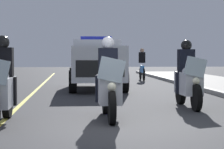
{
  "coord_description": "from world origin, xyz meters",
  "views": [
    {
      "loc": [
        7.57,
        -0.84,
        1.33
      ],
      "look_at": [
        -1.83,
        0.0,
        0.9
      ],
      "focal_mm": 68.43,
      "sensor_mm": 36.0,
      "label": 1
    }
  ],
  "objects_px": {
    "police_motorcycle_lead_right": "(109,85)",
    "police_motorcycle_lead_left": "(1,88)",
    "police_suv": "(96,62)",
    "cyclist_background": "(142,64)",
    "police_motorcycle_trailing": "(188,80)"
  },
  "relations": [
    {
      "from": "police_motorcycle_lead_right",
      "to": "police_motorcycle_trailing",
      "type": "distance_m",
      "value": 2.75
    },
    {
      "from": "police_motorcycle_lead_right",
      "to": "police_motorcycle_trailing",
      "type": "height_order",
      "value": "same"
    },
    {
      "from": "cyclist_background",
      "to": "police_suv",
      "type": "bearing_deg",
      "value": -26.04
    },
    {
      "from": "police_motorcycle_lead_right",
      "to": "cyclist_background",
      "type": "relative_size",
      "value": 1.22
    },
    {
      "from": "police_motorcycle_lead_left",
      "to": "cyclist_background",
      "type": "height_order",
      "value": "police_motorcycle_lead_left"
    },
    {
      "from": "police_motorcycle_trailing",
      "to": "cyclist_background",
      "type": "bearing_deg",
      "value": 176.66
    },
    {
      "from": "police_motorcycle_lead_right",
      "to": "police_suv",
      "type": "relative_size",
      "value": 0.44
    },
    {
      "from": "police_motorcycle_lead_left",
      "to": "cyclist_background",
      "type": "xyz_separation_m",
      "value": [
        -13.6,
        4.94,
        0.14
      ]
    },
    {
      "from": "cyclist_background",
      "to": "police_motorcycle_lead_right",
      "type": "bearing_deg",
      "value": -12.12
    },
    {
      "from": "police_motorcycle_lead_right",
      "to": "police_suv",
      "type": "distance_m",
      "value": 7.66
    },
    {
      "from": "police_motorcycle_lead_right",
      "to": "police_motorcycle_trailing",
      "type": "bearing_deg",
      "value": 128.5
    },
    {
      "from": "police_motorcycle_lead_right",
      "to": "police_motorcycle_lead_left",
      "type": "bearing_deg",
      "value": -77.75
    },
    {
      "from": "police_motorcycle_lead_left",
      "to": "police_motorcycle_trailing",
      "type": "distance_m",
      "value": 4.8
    },
    {
      "from": "police_motorcycle_lead_left",
      "to": "police_motorcycle_lead_right",
      "type": "height_order",
      "value": "same"
    },
    {
      "from": "police_motorcycle_lead_left",
      "to": "police_motorcycle_trailing",
      "type": "xyz_separation_m",
      "value": [
        -2.17,
        4.28,
        0.0
      ]
    }
  ]
}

